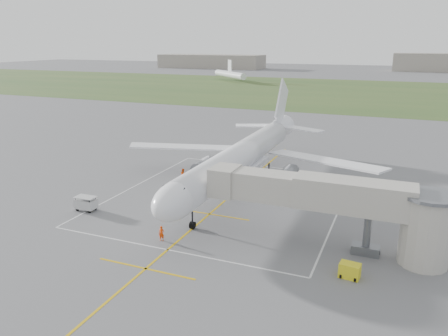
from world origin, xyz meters
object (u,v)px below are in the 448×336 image
at_px(gpu_unit, 350,271).
at_px(airliner, 241,157).
at_px(baggage_cart, 86,203).
at_px(ramp_worker_nose, 162,233).
at_px(jet_bridge, 345,204).
at_px(ramp_worker_wing, 183,175).

bearing_deg(gpu_unit, airliner, 137.85).
bearing_deg(baggage_cart, ramp_worker_nose, -18.61).
bearing_deg(baggage_cart, jet_bridge, 0.26).
relative_size(ramp_worker_nose, ramp_worker_wing, 0.88).
relative_size(airliner, jet_bridge, 2.00).
relative_size(jet_bridge, gpu_unit, 12.57).
bearing_deg(ramp_worker_nose, baggage_cart, 152.05).
bearing_deg(baggage_cart, airliner, 45.25).
relative_size(airliner, ramp_worker_nose, 29.41).
height_order(baggage_cart, ramp_worker_nose, baggage_cart).
distance_m(jet_bridge, baggage_cart, 30.25).
bearing_deg(jet_bridge, baggage_cart, -177.93).
bearing_deg(airliner, baggage_cart, -132.93).
distance_m(baggage_cart, ramp_worker_wing, 15.93).
bearing_deg(ramp_worker_wing, jet_bridge, -161.25).
xyz_separation_m(airliner, gpu_unit, (17.13, -19.32, -3.75)).
bearing_deg(ramp_worker_nose, jet_bridge, 4.69).
bearing_deg(jet_bridge, ramp_worker_nose, -164.15).
bearing_deg(gpu_unit, ramp_worker_wing, 150.18).
bearing_deg(ramp_worker_wing, baggage_cart, 118.53).
height_order(jet_bridge, baggage_cart, jet_bridge).
bearing_deg(gpu_unit, ramp_worker_nose, -174.19).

